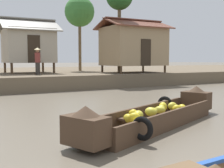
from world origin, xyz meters
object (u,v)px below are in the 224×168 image
at_px(banana_boat, 156,115).
at_px(stilt_house_mid_right, 28,45).
at_px(palm_tree_far, 80,12).
at_px(stilt_house_right, 133,46).
at_px(vendor_person, 38,60).

height_order(banana_boat, stilt_house_mid_right, stilt_house_mid_right).
xyz_separation_m(banana_boat, palm_tree_far, (4.58, 16.28, 5.35)).
distance_m(stilt_house_mid_right, stilt_house_right, 7.41).
height_order(stilt_house_right, palm_tree_far, palm_tree_far).
bearing_deg(stilt_house_right, banana_boat, -120.36).
relative_size(stilt_house_mid_right, stilt_house_right, 0.82).
relative_size(banana_boat, stilt_house_right, 1.23).
bearing_deg(vendor_person, palm_tree_far, 44.23).
bearing_deg(stilt_house_mid_right, banana_boat, -89.87).
bearing_deg(vendor_person, banana_boat, -89.40).
height_order(stilt_house_mid_right, vendor_person, stilt_house_mid_right).
xyz_separation_m(palm_tree_far, vendor_person, (-4.70, -4.58, -3.87)).
bearing_deg(palm_tree_far, banana_boat, -105.72).
bearing_deg(banana_boat, stilt_house_right, 59.64).
xyz_separation_m(stilt_house_mid_right, vendor_person, (-0.09, -2.80, -1.02)).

